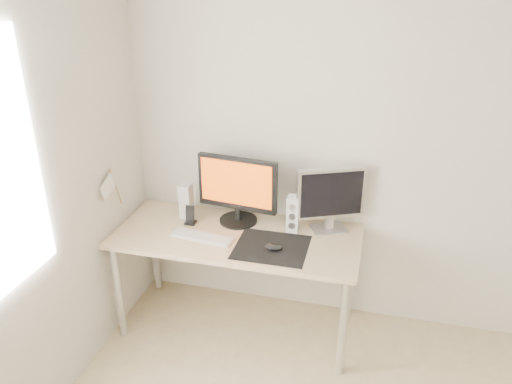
{
  "coord_description": "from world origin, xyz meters",
  "views": [
    {
      "loc": [
        -0.11,
        -1.35,
        2.32
      ],
      "look_at": [
        -0.82,
        1.46,
        1.01
      ],
      "focal_mm": 35.0,
      "sensor_mm": 36.0,
      "label": 1
    }
  ],
  "objects_px": {
    "main_monitor": "(237,188)",
    "phone_dock": "(190,218)",
    "mouse": "(274,247)",
    "second_monitor": "(331,197)",
    "speaker_left": "(186,201)",
    "speaker_right": "(293,214)",
    "keyboard": "(202,237)",
    "desk": "(237,245)"
  },
  "relations": [
    {
      "from": "speaker_left",
      "to": "speaker_right",
      "type": "height_order",
      "value": "same"
    },
    {
      "from": "speaker_left",
      "to": "keyboard",
      "type": "relative_size",
      "value": 0.57
    },
    {
      "from": "mouse",
      "to": "second_monitor",
      "type": "bearing_deg",
      "value": 49.51
    },
    {
      "from": "mouse",
      "to": "keyboard",
      "type": "height_order",
      "value": "mouse"
    },
    {
      "from": "desk",
      "to": "second_monitor",
      "type": "height_order",
      "value": "second_monitor"
    },
    {
      "from": "second_monitor",
      "to": "main_monitor",
      "type": "bearing_deg",
      "value": -176.24
    },
    {
      "from": "mouse",
      "to": "second_monitor",
      "type": "height_order",
      "value": "second_monitor"
    },
    {
      "from": "speaker_left",
      "to": "second_monitor",
      "type": "bearing_deg",
      "value": 3.16
    },
    {
      "from": "main_monitor",
      "to": "second_monitor",
      "type": "height_order",
      "value": "main_monitor"
    },
    {
      "from": "main_monitor",
      "to": "keyboard",
      "type": "height_order",
      "value": "main_monitor"
    },
    {
      "from": "mouse",
      "to": "phone_dock",
      "type": "relative_size",
      "value": 0.79
    },
    {
      "from": "keyboard",
      "to": "second_monitor",
      "type": "bearing_deg",
      "value": 21.87
    },
    {
      "from": "main_monitor",
      "to": "second_monitor",
      "type": "xyz_separation_m",
      "value": [
        0.61,
        0.04,
        -0.01
      ]
    },
    {
      "from": "mouse",
      "to": "speaker_left",
      "type": "xyz_separation_m",
      "value": [
        -0.68,
        0.29,
        0.1
      ]
    },
    {
      "from": "second_monitor",
      "to": "phone_dock",
      "type": "height_order",
      "value": "second_monitor"
    },
    {
      "from": "desk",
      "to": "second_monitor",
      "type": "bearing_deg",
      "value": 20.38
    },
    {
      "from": "desk",
      "to": "phone_dock",
      "type": "height_order",
      "value": "phone_dock"
    },
    {
      "from": "speaker_right",
      "to": "phone_dock",
      "type": "xyz_separation_m",
      "value": [
        -0.69,
        -0.07,
        -0.08
      ]
    },
    {
      "from": "desk",
      "to": "speaker_right",
      "type": "distance_m",
      "value": 0.42
    },
    {
      "from": "speaker_left",
      "to": "phone_dock",
      "type": "xyz_separation_m",
      "value": [
        0.06,
        -0.09,
        -0.08
      ]
    },
    {
      "from": "desk",
      "to": "keyboard",
      "type": "height_order",
      "value": "keyboard"
    },
    {
      "from": "desk",
      "to": "second_monitor",
      "type": "xyz_separation_m",
      "value": [
        0.57,
        0.21,
        0.32
      ]
    },
    {
      "from": "main_monitor",
      "to": "speaker_right",
      "type": "xyz_separation_m",
      "value": [
        0.39,
        -0.03,
        -0.13
      ]
    },
    {
      "from": "main_monitor",
      "to": "phone_dock",
      "type": "relative_size",
      "value": 4.12
    },
    {
      "from": "second_monitor",
      "to": "desk",
      "type": "bearing_deg",
      "value": -159.62
    },
    {
      "from": "keyboard",
      "to": "speaker_left",
      "type": "bearing_deg",
      "value": 128.7
    },
    {
      "from": "speaker_left",
      "to": "keyboard",
      "type": "distance_m",
      "value": 0.35
    },
    {
      "from": "desk",
      "to": "phone_dock",
      "type": "distance_m",
      "value": 0.37
    },
    {
      "from": "main_monitor",
      "to": "speaker_left",
      "type": "distance_m",
      "value": 0.39
    },
    {
      "from": "mouse",
      "to": "desk",
      "type": "relative_size",
      "value": 0.07
    },
    {
      "from": "speaker_left",
      "to": "phone_dock",
      "type": "distance_m",
      "value": 0.14
    },
    {
      "from": "speaker_right",
      "to": "keyboard",
      "type": "xyz_separation_m",
      "value": [
        -0.55,
        -0.24,
        -0.12
      ]
    },
    {
      "from": "phone_dock",
      "to": "speaker_left",
      "type": "bearing_deg",
      "value": 123.91
    },
    {
      "from": "speaker_left",
      "to": "speaker_right",
      "type": "distance_m",
      "value": 0.75
    },
    {
      "from": "desk",
      "to": "speaker_right",
      "type": "relative_size",
      "value": 6.52
    },
    {
      "from": "second_monitor",
      "to": "speaker_left",
      "type": "height_order",
      "value": "second_monitor"
    },
    {
      "from": "second_monitor",
      "to": "speaker_left",
      "type": "relative_size",
      "value": 1.77
    },
    {
      "from": "mouse",
      "to": "keyboard",
      "type": "relative_size",
      "value": 0.25
    },
    {
      "from": "mouse",
      "to": "speaker_right",
      "type": "distance_m",
      "value": 0.3
    },
    {
      "from": "second_monitor",
      "to": "phone_dock",
      "type": "xyz_separation_m",
      "value": [
        -0.92,
        -0.14,
        -0.2
      ]
    },
    {
      "from": "second_monitor",
      "to": "keyboard",
      "type": "bearing_deg",
      "value": -158.13
    },
    {
      "from": "speaker_left",
      "to": "speaker_right",
      "type": "bearing_deg",
      "value": -1.16
    }
  ]
}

